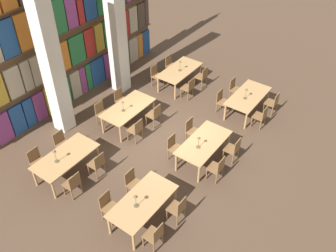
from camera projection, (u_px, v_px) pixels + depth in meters
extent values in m
plane|color=#4C3828|center=(165.00, 139.00, 12.79)|extent=(40.00, 40.00, 0.00)
cube|color=brown|center=(64.00, 32.00, 12.99)|extent=(9.21, 0.06, 5.50)
cube|color=brown|center=(76.00, 96.00, 14.74)|extent=(9.21, 0.35, 0.03)
cube|color=#84387A|center=(2.00, 128.00, 12.34)|extent=(0.58, 0.20, 1.11)
cube|color=navy|center=(17.00, 119.00, 12.71)|extent=(0.50, 0.20, 1.11)
cube|color=navy|center=(28.00, 112.00, 13.00)|extent=(0.37, 0.20, 1.11)
cube|color=#84387A|center=(39.00, 106.00, 13.28)|extent=(0.46, 0.20, 1.11)
cube|color=#B7932D|center=(51.00, 99.00, 13.64)|extent=(0.57, 0.20, 1.11)
cube|color=#236B38|center=(64.00, 91.00, 14.02)|extent=(0.51, 0.20, 1.11)
cube|color=tan|center=(75.00, 84.00, 14.36)|extent=(0.46, 0.20, 1.11)
cube|color=#84387A|center=(82.00, 80.00, 14.60)|extent=(0.27, 0.20, 1.11)
cube|color=#236B38|center=(88.00, 77.00, 14.79)|extent=(0.25, 0.20, 1.11)
cube|color=navy|center=(96.00, 71.00, 15.10)|extent=(0.69, 0.20, 1.11)
cube|color=#84387A|center=(106.00, 65.00, 15.45)|extent=(0.32, 0.20, 1.11)
cube|color=navy|center=(113.00, 61.00, 15.72)|extent=(0.43, 0.20, 1.11)
cube|color=#47382D|center=(123.00, 55.00, 16.10)|extent=(0.68, 0.20, 1.11)
cube|color=tan|center=(132.00, 50.00, 16.50)|extent=(0.56, 0.20, 1.11)
cube|color=orange|center=(139.00, 45.00, 16.79)|extent=(0.30, 0.20, 1.11)
cube|color=navy|center=(145.00, 42.00, 17.05)|extent=(0.47, 0.20, 1.11)
cube|color=brown|center=(70.00, 66.00, 13.86)|extent=(9.21, 0.35, 0.03)
cube|color=tan|center=(13.00, 82.00, 12.00)|extent=(0.54, 0.20, 1.07)
cube|color=tan|center=(25.00, 75.00, 12.31)|extent=(0.33, 0.20, 1.07)
cube|color=tan|center=(36.00, 70.00, 12.59)|extent=(0.48, 0.20, 1.07)
cube|color=tan|center=(48.00, 64.00, 12.90)|extent=(0.39, 0.20, 1.07)
cube|color=orange|center=(60.00, 57.00, 13.25)|extent=(0.65, 0.20, 1.07)
cube|color=#236B38|center=(76.00, 49.00, 13.71)|extent=(0.69, 0.20, 1.07)
cube|color=maroon|center=(88.00, 43.00, 14.10)|extent=(0.48, 0.20, 1.07)
cube|color=#B7932D|center=(98.00, 37.00, 14.43)|extent=(0.42, 0.20, 1.07)
cube|color=#236B38|center=(106.00, 33.00, 14.72)|extent=(0.40, 0.20, 1.07)
cube|color=tan|center=(113.00, 30.00, 14.95)|extent=(0.27, 0.20, 1.07)
cube|color=maroon|center=(122.00, 25.00, 15.30)|extent=(0.68, 0.20, 1.07)
cube|color=tan|center=(132.00, 20.00, 15.69)|extent=(0.49, 0.20, 1.07)
cube|color=#47382D|center=(140.00, 15.00, 16.02)|extent=(0.45, 0.20, 1.07)
cube|color=#47382D|center=(145.00, 13.00, 16.26)|extent=(0.22, 0.20, 1.07)
cube|color=brown|center=(64.00, 31.00, 12.98)|extent=(9.21, 0.35, 0.03)
cube|color=navy|center=(6.00, 39.00, 11.23)|extent=(0.57, 0.20, 1.20)
cube|color=orange|center=(21.00, 32.00, 11.57)|extent=(0.45, 0.20, 1.20)
cube|color=#47382D|center=(34.00, 27.00, 11.87)|extent=(0.46, 0.20, 1.20)
cube|color=orange|center=(46.00, 21.00, 12.16)|extent=(0.36, 0.20, 1.20)
cube|color=#236B38|center=(57.00, 16.00, 12.46)|extent=(0.55, 0.20, 1.20)
cube|color=#84387A|center=(69.00, 11.00, 12.80)|extent=(0.46, 0.20, 1.20)
cube|color=maroon|center=(79.00, 7.00, 13.07)|extent=(0.25, 0.20, 1.20)
cube|color=navy|center=(88.00, 3.00, 13.36)|extent=(0.56, 0.20, 1.20)
cube|color=silver|center=(48.00, 51.00, 11.41)|extent=(0.54, 0.54, 6.00)
cube|color=silver|center=(115.00, 18.00, 13.29)|extent=(0.54, 0.54, 6.00)
cube|color=tan|center=(143.00, 201.00, 9.83)|extent=(1.96, 0.98, 0.04)
cylinder|color=tan|center=(134.00, 242.00, 9.32)|extent=(0.07, 0.07, 0.71)
cylinder|color=tan|center=(175.00, 196.00, 10.45)|extent=(0.07, 0.07, 0.71)
cylinder|color=tan|center=(109.00, 225.00, 9.69)|extent=(0.07, 0.07, 0.71)
cylinder|color=tan|center=(152.00, 183.00, 10.82)|extent=(0.07, 0.07, 0.71)
cylinder|color=brown|center=(143.00, 241.00, 9.49)|extent=(0.04, 0.04, 0.42)
cylinder|color=brown|center=(152.00, 232.00, 9.71)|extent=(0.04, 0.04, 0.42)
cylinder|color=brown|center=(154.00, 248.00, 9.33)|extent=(0.04, 0.04, 0.42)
cylinder|color=brown|center=(162.00, 238.00, 9.56)|extent=(0.04, 0.04, 0.42)
cube|color=brown|center=(153.00, 235.00, 9.38)|extent=(0.42, 0.40, 0.04)
cube|color=brown|center=(158.00, 233.00, 9.14)|extent=(0.40, 0.03, 0.42)
cylinder|color=brown|center=(121.00, 212.00, 10.20)|extent=(0.04, 0.04, 0.42)
cylinder|color=brown|center=(112.00, 221.00, 9.97)|extent=(0.04, 0.04, 0.42)
cylinder|color=brown|center=(111.00, 206.00, 10.35)|extent=(0.04, 0.04, 0.42)
cylinder|color=brown|center=(102.00, 215.00, 10.13)|extent=(0.04, 0.04, 0.42)
cube|color=brown|center=(111.00, 208.00, 10.02)|extent=(0.42, 0.40, 0.04)
cube|color=brown|center=(105.00, 199.00, 9.95)|extent=(0.40, 0.03, 0.42)
cylinder|color=brown|center=(167.00, 215.00, 10.12)|extent=(0.04, 0.04, 0.42)
cylinder|color=brown|center=(174.00, 206.00, 10.35)|extent=(0.04, 0.04, 0.42)
cylinder|color=brown|center=(177.00, 221.00, 9.97)|extent=(0.04, 0.04, 0.42)
cylinder|color=brown|center=(185.00, 212.00, 10.19)|extent=(0.04, 0.04, 0.42)
cube|color=brown|center=(176.00, 208.00, 10.01)|extent=(0.42, 0.40, 0.04)
cube|color=brown|center=(182.00, 206.00, 9.78)|extent=(0.40, 0.03, 0.42)
cylinder|color=brown|center=(144.00, 189.00, 10.84)|extent=(0.04, 0.04, 0.42)
cylinder|color=brown|center=(136.00, 196.00, 10.61)|extent=(0.04, 0.04, 0.42)
cylinder|color=brown|center=(135.00, 183.00, 10.99)|extent=(0.04, 0.04, 0.42)
cylinder|color=brown|center=(127.00, 191.00, 10.76)|extent=(0.04, 0.04, 0.42)
cube|color=brown|center=(135.00, 184.00, 10.65)|extent=(0.42, 0.40, 0.04)
cube|color=brown|center=(130.00, 176.00, 10.59)|extent=(0.40, 0.03, 0.42)
cylinder|color=brown|center=(136.00, 206.00, 9.68)|extent=(0.14, 0.14, 0.01)
cylinder|color=brown|center=(136.00, 201.00, 9.57)|extent=(0.02, 0.02, 0.34)
cone|color=brown|center=(135.00, 196.00, 9.43)|extent=(0.11, 0.11, 0.07)
cube|color=tan|center=(204.00, 142.00, 11.60)|extent=(1.96, 0.98, 0.04)
cylinder|color=tan|center=(199.00, 174.00, 11.09)|extent=(0.07, 0.07, 0.71)
cylinder|color=tan|center=(228.00, 141.00, 12.21)|extent=(0.07, 0.07, 0.71)
cylinder|color=tan|center=(176.00, 162.00, 11.46)|extent=(0.07, 0.07, 0.71)
cylinder|color=tan|center=(207.00, 131.00, 12.58)|extent=(0.07, 0.07, 0.71)
cylinder|color=brown|center=(206.00, 174.00, 11.27)|extent=(0.04, 0.04, 0.42)
cylinder|color=brown|center=(213.00, 167.00, 11.49)|extent=(0.04, 0.04, 0.42)
cylinder|color=brown|center=(216.00, 179.00, 11.11)|extent=(0.04, 0.04, 0.42)
cylinder|color=brown|center=(222.00, 172.00, 11.34)|extent=(0.04, 0.04, 0.42)
cube|color=brown|center=(215.00, 168.00, 11.16)|extent=(0.42, 0.40, 0.04)
cube|color=brown|center=(221.00, 165.00, 10.93)|extent=(0.40, 0.03, 0.42)
cylinder|color=brown|center=(183.00, 153.00, 11.98)|extent=(0.04, 0.04, 0.42)
cylinder|color=brown|center=(177.00, 159.00, 11.76)|extent=(0.04, 0.04, 0.42)
cylinder|color=brown|center=(175.00, 149.00, 12.13)|extent=(0.04, 0.04, 0.42)
cylinder|color=brown|center=(168.00, 155.00, 11.91)|extent=(0.04, 0.04, 0.42)
cube|color=brown|center=(176.00, 149.00, 11.80)|extent=(0.42, 0.40, 0.04)
cube|color=brown|center=(171.00, 141.00, 11.74)|extent=(0.40, 0.03, 0.42)
cylinder|color=brown|center=(223.00, 155.00, 11.90)|extent=(0.04, 0.04, 0.42)
cylinder|color=brown|center=(229.00, 149.00, 12.12)|extent=(0.04, 0.04, 0.42)
cylinder|color=brown|center=(233.00, 160.00, 11.75)|extent=(0.04, 0.04, 0.42)
cylinder|color=brown|center=(238.00, 153.00, 11.97)|extent=(0.04, 0.04, 0.42)
cube|color=brown|center=(231.00, 149.00, 11.79)|extent=(0.42, 0.40, 0.04)
cube|color=brown|center=(237.00, 146.00, 11.56)|extent=(0.40, 0.03, 0.42)
cylinder|color=brown|center=(200.00, 136.00, 12.61)|extent=(0.04, 0.04, 0.42)
cylinder|color=brown|center=(194.00, 142.00, 12.39)|extent=(0.04, 0.04, 0.42)
cylinder|color=brown|center=(192.00, 132.00, 12.77)|extent=(0.04, 0.04, 0.42)
cylinder|color=brown|center=(186.00, 138.00, 12.54)|extent=(0.04, 0.04, 0.42)
cube|color=brown|center=(193.00, 132.00, 12.43)|extent=(0.42, 0.40, 0.04)
cube|color=brown|center=(189.00, 124.00, 12.37)|extent=(0.40, 0.03, 0.42)
cylinder|color=brown|center=(198.00, 147.00, 11.40)|extent=(0.14, 0.14, 0.01)
cylinder|color=brown|center=(198.00, 143.00, 11.28)|extent=(0.02, 0.02, 0.35)
cone|color=brown|center=(199.00, 138.00, 11.15)|extent=(0.11, 0.11, 0.07)
cube|color=tan|center=(248.00, 96.00, 13.53)|extent=(1.96, 0.98, 0.04)
cylinder|color=tan|center=(246.00, 121.00, 13.02)|extent=(0.07, 0.07, 0.71)
cylinder|color=tan|center=(268.00, 96.00, 14.14)|extent=(0.07, 0.07, 0.71)
cylinder|color=tan|center=(225.00, 112.00, 13.39)|extent=(0.07, 0.07, 0.71)
cylinder|color=tan|center=(248.00, 89.00, 14.51)|extent=(0.07, 0.07, 0.71)
cylinder|color=brown|center=(251.00, 122.00, 13.19)|extent=(0.04, 0.04, 0.42)
cylinder|color=brown|center=(256.00, 117.00, 13.41)|extent=(0.04, 0.04, 0.42)
cylinder|color=brown|center=(260.00, 126.00, 13.03)|extent=(0.04, 0.04, 0.42)
cylinder|color=brown|center=(265.00, 120.00, 13.26)|extent=(0.04, 0.04, 0.42)
cube|color=brown|center=(259.00, 116.00, 13.08)|extent=(0.42, 0.40, 0.04)
cube|color=brown|center=(265.00, 113.00, 12.85)|extent=(0.40, 0.03, 0.42)
cylinder|color=brown|center=(229.00, 106.00, 13.90)|extent=(0.04, 0.04, 0.42)
cylinder|color=brown|center=(225.00, 111.00, 13.68)|extent=(0.04, 0.04, 0.42)
cylinder|color=brown|center=(221.00, 103.00, 14.05)|extent=(0.04, 0.04, 0.42)
cylinder|color=brown|center=(216.00, 108.00, 13.83)|extent=(0.04, 0.04, 0.42)
cube|color=brown|center=(223.00, 102.00, 13.72)|extent=(0.42, 0.40, 0.04)
cube|color=brown|center=(220.00, 95.00, 13.65)|extent=(0.40, 0.03, 0.42)
cylinder|color=brown|center=(263.00, 108.00, 13.80)|extent=(0.04, 0.04, 0.42)
cylinder|color=brown|center=(267.00, 104.00, 14.03)|extent=(0.04, 0.04, 0.42)
cylinder|color=brown|center=(272.00, 112.00, 13.65)|extent=(0.04, 0.04, 0.42)
cylinder|color=brown|center=(276.00, 107.00, 13.87)|extent=(0.04, 0.04, 0.42)
cube|color=brown|center=(271.00, 103.00, 13.69)|extent=(0.42, 0.40, 0.04)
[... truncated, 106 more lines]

